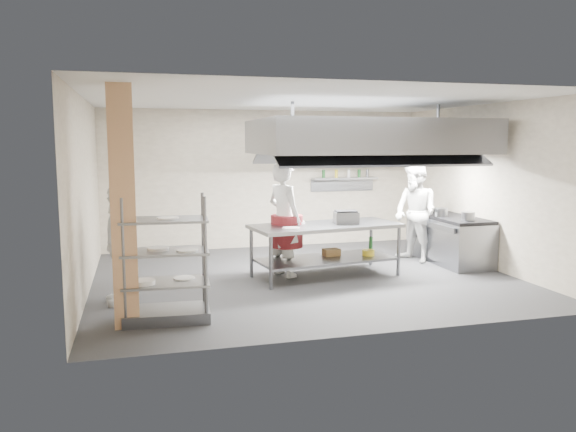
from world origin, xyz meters
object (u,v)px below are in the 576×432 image
object	(u,v)px
pass_rack	(166,258)
griddle	(346,218)
chef_line	(416,213)
stockpot	(441,212)
chef_head	(284,219)
chef_plating	(119,244)
island	(325,250)
cooking_range	(449,240)

from	to	relation	value
pass_rack	griddle	distance (m)	3.64
chef_line	stockpot	world-z (taller)	chef_line
chef_head	chef_plating	world-z (taller)	chef_head
stockpot	island	bearing A→B (deg)	-169.71
chef_plating	griddle	distance (m)	3.85
cooking_range	stockpot	bearing A→B (deg)	-161.86
stockpot	chef_line	bearing A→B (deg)	146.13
chef_line	stockpot	distance (m)	0.48
island	griddle	world-z (taller)	griddle
chef_plating	cooking_range	bearing A→B (deg)	96.38
pass_rack	stockpot	world-z (taller)	pass_rack
chef_head	chef_line	world-z (taller)	chef_head
chef_line	griddle	bearing A→B (deg)	-84.81
pass_rack	chef_head	size ratio (longest dim) A/B	0.83
chef_head	stockpot	world-z (taller)	chef_head
chef_line	chef_plating	size ratio (longest dim) A/B	1.10
pass_rack	cooking_range	world-z (taller)	pass_rack
cooking_range	chef_line	world-z (taller)	chef_line
pass_rack	chef_plating	distance (m)	1.14
cooking_range	chef_head	world-z (taller)	chef_head
cooking_range	chef_plating	bearing A→B (deg)	-167.69
pass_rack	cooking_range	size ratio (longest dim) A/B	0.82
chef_line	stockpot	xyz separation A→B (m)	(0.40, -0.27, 0.03)
cooking_range	stockpot	size ratio (longest dim) A/B	8.41
chef_plating	stockpot	bearing A→B (deg)	96.14
island	cooking_range	bearing A→B (deg)	2.60
cooking_range	chef_head	xyz separation A→B (m)	(-3.38, -0.28, 0.57)
cooking_range	chef_plating	size ratio (longest dim) A/B	1.16
griddle	stockpot	distance (m)	2.14
chef_head	griddle	bearing A→B (deg)	-128.64
island	chef_plating	xyz separation A→B (m)	(-3.37, -0.80, 0.41)
cooking_range	chef_line	size ratio (longest dim) A/B	1.05
griddle	chef_plating	bearing A→B (deg)	-159.09
stockpot	chef_head	bearing A→B (deg)	-176.31
griddle	stockpot	xyz separation A→B (m)	(2.10, 0.43, -0.03)
pass_rack	griddle	world-z (taller)	pass_rack
chef_line	chef_plating	distance (m)	5.66
pass_rack	chef_line	distance (m)	5.46
chef_head	stockpot	xyz separation A→B (m)	(3.15, 0.20, -0.01)
chef_head	chef_line	bearing A→B (deg)	-106.98
cooking_range	chef_head	distance (m)	3.44
chef_head	chef_line	distance (m)	2.79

